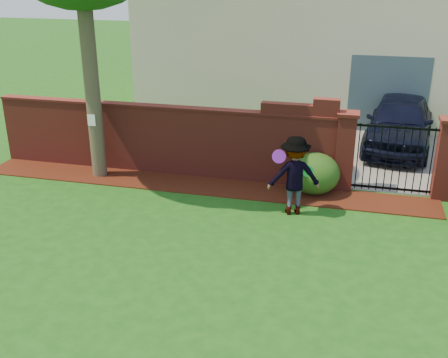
% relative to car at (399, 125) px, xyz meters
% --- Properties ---
extents(ground, '(80.00, 80.00, 0.01)m').
position_rel_car_xyz_m(ground, '(-3.79, -7.28, -0.76)').
color(ground, '#1B5014').
rests_on(ground, ground).
extents(mulch_bed, '(11.10, 1.08, 0.03)m').
position_rel_car_xyz_m(mulch_bed, '(-4.74, -3.94, -0.74)').
color(mulch_bed, '#39140A').
rests_on(mulch_bed, ground).
extents(brick_wall, '(8.70, 0.31, 2.16)m').
position_rel_car_xyz_m(brick_wall, '(-5.80, -3.28, 0.17)').
color(brick_wall, maroon).
rests_on(brick_wall, ground).
extents(pillar_left, '(0.50, 0.50, 1.88)m').
position_rel_car_xyz_m(pillar_left, '(-1.39, -3.28, 0.20)').
color(pillar_left, maroon).
rests_on(pillar_left, ground).
extents(pillar_right, '(0.50, 0.50, 1.88)m').
position_rel_car_xyz_m(pillar_right, '(0.81, -3.28, 0.20)').
color(pillar_right, maroon).
rests_on(pillar_right, ground).
extents(iron_gate, '(1.78, 0.03, 1.60)m').
position_rel_car_xyz_m(iron_gate, '(-0.29, -3.28, 0.10)').
color(iron_gate, black).
rests_on(iron_gate, ground).
extents(driveway, '(3.20, 8.00, 0.01)m').
position_rel_car_xyz_m(driveway, '(-0.29, 0.72, -0.75)').
color(driveway, slate).
rests_on(driveway, ground).
extents(house, '(12.40, 6.40, 6.30)m').
position_rel_car_xyz_m(house, '(-2.79, 4.72, 2.41)').
color(house, beige).
rests_on(house, ground).
extents(car, '(2.31, 4.61, 1.51)m').
position_rel_car_xyz_m(car, '(0.00, 0.00, 0.00)').
color(car, black).
rests_on(car, ground).
extents(paper_notice, '(0.20, 0.01, 0.28)m').
position_rel_car_xyz_m(paper_notice, '(-7.39, -4.07, 0.75)').
color(paper_notice, white).
rests_on(paper_notice, tree).
extents(shrub_left, '(1.17, 1.17, 0.96)m').
position_rel_car_xyz_m(shrub_left, '(-2.03, -3.67, -0.27)').
color(shrub_left, '#174715').
rests_on(shrub_left, ground).
extents(man, '(1.25, 0.94, 1.72)m').
position_rel_car_xyz_m(man, '(-2.37, -4.91, 0.10)').
color(man, gray).
rests_on(man, ground).
extents(frisbee_purple, '(0.30, 0.13, 0.29)m').
position_rel_car_xyz_m(frisbee_purple, '(-2.69, -5.05, 0.57)').
color(frisbee_purple, purple).
rests_on(frisbee_purple, man).
extents(frisbee_green, '(0.24, 0.15, 0.24)m').
position_rel_car_xyz_m(frisbee_green, '(-2.10, -4.87, 0.23)').
color(frisbee_green, green).
rests_on(frisbee_green, man).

